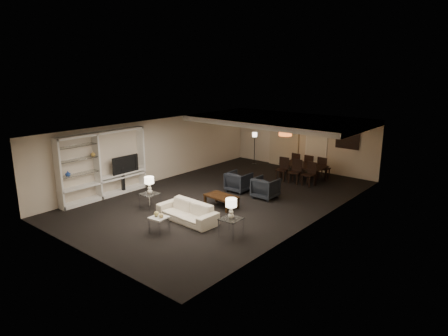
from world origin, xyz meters
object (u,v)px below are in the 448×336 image
at_px(television, 124,164).
at_px(chair_nm, 295,172).
at_px(vase_blue, 68,174).
at_px(floor_lamp, 254,148).
at_px(chair_fr, 324,168).
at_px(side_table_left, 150,201).
at_px(pendant_light, 285,133).
at_px(marble_table, 159,225).
at_px(chair_fl, 298,163).
at_px(dining_table, 303,172).
at_px(table_lamp_right, 231,209).
at_px(table_lamp_left, 149,185).
at_px(armchair_right, 265,188).
at_px(chair_nl, 282,169).
at_px(vase_amber, 93,154).
at_px(side_table_right, 231,227).
at_px(sofa, 187,212).
at_px(coffee_table, 221,201).
at_px(floor_speaker, 123,180).
at_px(chair_fm, 311,166).
at_px(armchair_left, 239,182).

bearing_deg(television, chair_nm, -40.31).
xyz_separation_m(vase_blue, floor_lamp, (1.21, 8.70, -0.39)).
distance_m(vase_blue, chair_fr, 9.80).
bearing_deg(side_table_left, pendant_light, 75.60).
distance_m(marble_table, chair_fl, 7.97).
bearing_deg(vase_blue, chair_nm, 59.17).
bearing_deg(dining_table, table_lamp_right, -76.36).
relative_size(television, vase_blue, 6.12).
relative_size(table_lamp_left, chair_fr, 0.60).
xyz_separation_m(armchair_right, chair_nl, (-0.73, 2.27, 0.10)).
xyz_separation_m(table_lamp_left, dining_table, (2.17, 6.22, -0.47)).
xyz_separation_m(table_lamp_right, vase_amber, (-5.51, -0.64, 0.85)).
bearing_deg(table_lamp_left, chair_nm, 68.70).
bearing_deg(side_table_right, pendant_light, 108.04).
xyz_separation_m(pendant_light, sofa, (0.20, -5.84, -1.63)).
bearing_deg(coffee_table, chair_fr, 78.51).
bearing_deg(vase_amber, floor_speaker, 84.08).
distance_m(armchair_right, chair_fm, 3.57).
bearing_deg(chair_fr, floor_speaker, 55.82).
bearing_deg(table_lamp_left, armchair_left, 71.57).
height_order(television, vase_blue, television).
bearing_deg(armchair_left, side_table_left, 70.22).
distance_m(vase_amber, chair_nl, 7.31).
bearing_deg(armchair_left, armchair_right, 178.65).
relative_size(armchair_left, chair_fr, 0.87).
xyz_separation_m(pendant_light, chair_nl, (0.07, -0.27, -1.45)).
distance_m(coffee_table, armchair_left, 1.81).
bearing_deg(marble_table, coffee_table, 90.00).
height_order(sofa, television, television).
relative_size(coffee_table, chair_nl, 1.16).
xyz_separation_m(table_lamp_right, floor_lamp, (-4.30, 7.09, -0.03)).
height_order(pendant_light, armchair_right, pendant_light).
xyz_separation_m(pendant_light, armchair_right, (0.80, -2.54, -1.55)).
bearing_deg(sofa, marble_table, -87.92).
relative_size(armchair_left, floor_lamp, 0.53).
xyz_separation_m(coffee_table, chair_nl, (-0.13, 3.97, 0.27)).
distance_m(pendant_light, chair_fl, 1.78).
height_order(chair_fm, floor_lamp, floor_lamp).
relative_size(chair_nl, chair_fl, 1.00).
distance_m(chair_fl, chair_fr, 1.20).
distance_m(table_lamp_left, television, 2.17).
xyz_separation_m(floor_speaker, chair_nl, (3.57, 5.14, -0.01)).
bearing_deg(chair_nl, television, -133.14).
distance_m(side_table_right, table_lamp_left, 3.44).
bearing_deg(coffee_table, side_table_right, -43.26).
xyz_separation_m(vase_amber, dining_table, (4.28, 6.85, -1.32)).
distance_m(vase_amber, chair_fl, 8.44).
bearing_deg(vase_amber, pendant_light, 60.87).
xyz_separation_m(armchair_right, vase_amber, (-4.41, -3.94, 1.27)).
height_order(marble_table, chair_fl, chair_fl).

